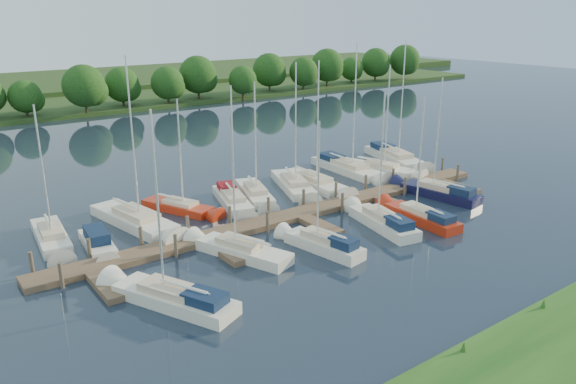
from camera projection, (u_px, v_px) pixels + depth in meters
ground at (368, 251)px, 37.56m from camera, size 260.00×260.00×0.00m
dock at (302, 217)px, 43.10m from camera, size 40.00×6.00×0.40m
mooring_pilings at (293, 208)px, 43.83m from camera, size 38.24×2.84×2.00m
far_shore at (58, 103)px, 94.91m from camera, size 180.00×30.00×0.60m
distant_hill at (23, 85)px, 113.94m from camera, size 220.00×40.00×1.40m
treeline at (80, 88)px, 83.95m from camera, size 148.12×9.89×8.27m
sailboat_n_0 at (52, 239)px, 38.71m from camera, size 2.52×7.86×10.08m
motorboat at (98, 244)px, 37.73m from camera, size 2.17×5.76×1.68m
sailboat_n_2 at (138, 223)px, 41.69m from camera, size 3.90×10.32×12.94m
sailboat_n_3 at (182, 208)px, 44.77m from camera, size 4.10×7.25×9.34m
sailboat_n_4 at (233, 201)px, 46.28m from camera, size 3.79×8.06×10.22m
sailboat_n_5 at (256, 195)px, 47.91m from camera, size 4.01×8.06×10.31m
sailboat_n_6 at (295, 187)px, 50.17m from camera, size 4.76×9.14×11.64m
sailboat_n_7 at (315, 184)px, 50.87m from camera, size 2.37×9.23×11.72m
sailboat_n_8 at (349, 169)px, 55.45m from camera, size 2.84×10.31×12.95m
sailboat_n_9 at (382, 170)px, 55.28m from camera, size 4.04×8.60×10.88m
sailboat_n_10 at (396, 159)px, 59.44m from camera, size 4.65×10.33×12.95m
sailboat_s_0 at (171, 299)px, 30.70m from camera, size 5.01×8.55×11.15m
sailboat_s_1 at (239, 252)px, 36.77m from camera, size 4.09×7.89×10.26m
sailboat_s_2 at (322, 245)px, 37.55m from camera, size 2.62×6.99×9.19m
sailboat_s_3 at (382, 223)px, 41.59m from camera, size 3.13×8.03×10.33m
sailboat_s_4 at (420, 217)px, 42.73m from camera, size 2.22×7.67×9.86m
sailboat_s_5 at (438, 193)px, 48.20m from camera, size 2.92×8.25×10.61m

